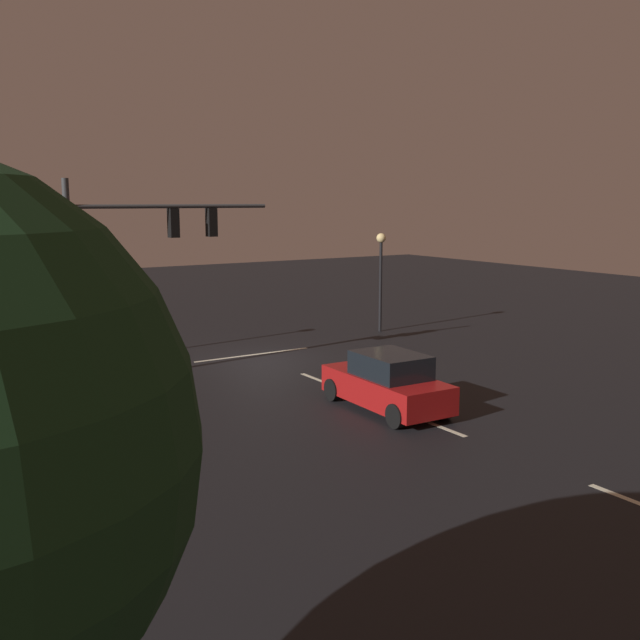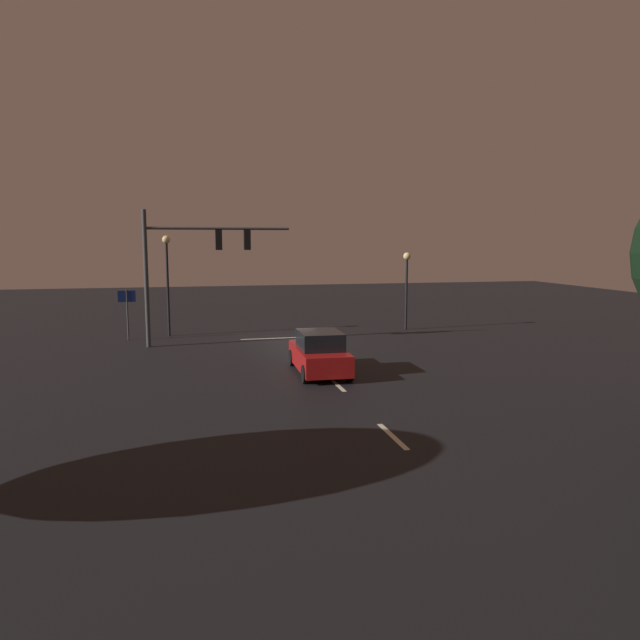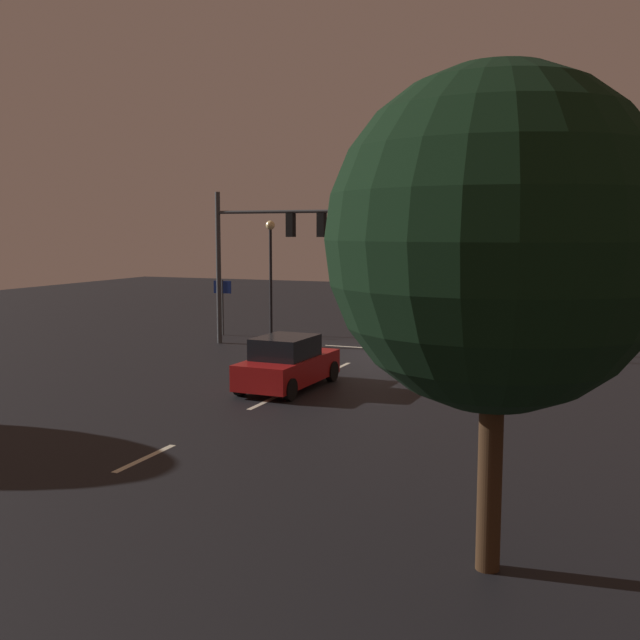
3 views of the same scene
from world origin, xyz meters
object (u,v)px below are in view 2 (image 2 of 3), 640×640
at_px(traffic_signal_assembly, 193,255).
at_px(route_sign, 127,304).
at_px(street_lamp_left_kerb, 407,275).
at_px(car_approaching, 319,353).
at_px(street_lamp_right_kerb, 167,267).

height_order(traffic_signal_assembly, route_sign, traffic_signal_assembly).
bearing_deg(street_lamp_left_kerb, car_approaching, 53.71).
height_order(traffic_signal_assembly, street_lamp_right_kerb, traffic_signal_assembly).
bearing_deg(car_approaching, street_lamp_right_kerb, -61.45).
bearing_deg(street_lamp_right_kerb, car_approaching, 118.55).
bearing_deg(car_approaching, street_lamp_left_kerb, -126.29).
bearing_deg(traffic_signal_assembly, street_lamp_right_kerb, -68.34).
distance_m(street_lamp_right_kerb, route_sign, 2.99).
bearing_deg(traffic_signal_assembly, street_lamp_left_kerb, -167.65).
bearing_deg(street_lamp_right_kerb, route_sign, 26.58).
bearing_deg(route_sign, street_lamp_right_kerb, -153.42).
height_order(street_lamp_right_kerb, route_sign, street_lamp_right_kerb).
distance_m(traffic_signal_assembly, street_lamp_left_kerb, 12.70).
xyz_separation_m(traffic_signal_assembly, route_sign, (3.42, -2.33, -2.60)).
distance_m(car_approaching, street_lamp_left_kerb, 13.15).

